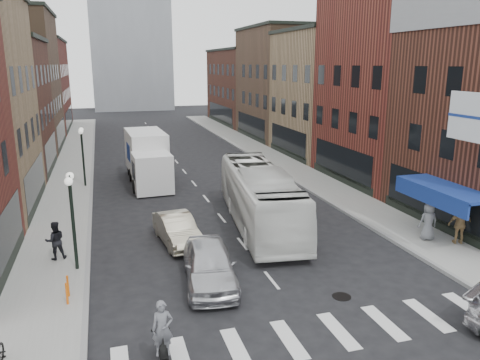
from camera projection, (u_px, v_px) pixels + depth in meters
The scene contains 25 objects.
ground at pixel (281, 292), 17.56m from camera, with size 160.00×160.00×0.00m, color black.
sidewalk_left at pixel (72, 175), 35.66m from camera, with size 3.00×74.00×0.15m, color gray.
sidewalk_right at pixel (280, 162), 40.35m from camera, with size 3.00×74.00×0.15m, color gray.
curb_left at pixel (92, 174), 36.10m from camera, with size 0.20×74.00×0.16m, color gray.
curb_right at pixel (263, 164), 39.96m from camera, with size 0.20×74.00×0.16m, color gray.
crosswalk_stripes at pixel (316, 335), 14.77m from camera, with size 12.00×2.20×0.01m, color silver.
bldg_left_far_a at pixel (0, 82), 44.37m from camera, with size 10.30×12.20×13.30m.
bldg_left_far_b at pixel (23, 86), 57.63m from camera, with size 10.30×16.20×11.30m.
bldg_right_mid_a at pixel (409, 81), 32.98m from camera, with size 10.30×10.20×14.30m.
bldg_right_mid_b at pixel (339, 94), 42.65m from camera, with size 10.30×10.20×11.30m.
bldg_right_far_a at pixel (293, 83), 52.76m from camera, with size 10.30×12.20×12.30m.
bldg_right_far_b at pixel (254, 87), 66.02m from camera, with size 10.30×16.20×10.30m.
awning_blue at pixel (442, 190), 21.71m from camera, with size 1.80×5.00×0.78m.
billboard_sign at pixel (478, 119), 18.91m from camera, with size 1.52×3.00×3.70m.
streetlamp_near at pixel (71, 204), 18.54m from camera, with size 0.32×1.22×4.11m.
streetlamp_far at pixel (82, 146), 31.56m from camera, with size 0.32×1.22×4.11m.
bike_rack at pixel (67, 290), 16.54m from camera, with size 0.08×0.68×0.80m.
box_truck at pixel (148, 159), 33.14m from camera, with size 2.75×8.30×3.57m.
motorcycle_rider at pixel (163, 338), 12.84m from camera, with size 0.61×2.08×2.12m.
transit_bus at pixel (260, 197), 24.46m from camera, with size 2.61×11.17×3.11m, color silver.
sedan_left_near at pixel (209, 264), 18.01m from camera, with size 1.91×4.75×1.62m, color silver.
sedan_left_far at pixel (177, 229), 22.16m from camera, with size 1.47×4.20×1.38m, color beige.
ped_left_solo at pixel (55, 240), 19.95m from camera, with size 0.82×0.47×1.68m, color black.
ped_right_b at pixel (460, 224), 21.65m from camera, with size 1.10×0.55×1.88m, color #9B7C4E.
ped_right_c at pixel (428, 221), 22.14m from camera, with size 0.90×0.58×1.83m, color slate.
Camera 1 is at (-6.03, -14.92, 8.34)m, focal length 35.00 mm.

